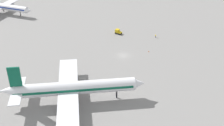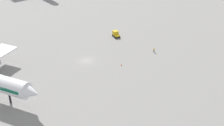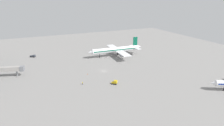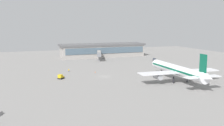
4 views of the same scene
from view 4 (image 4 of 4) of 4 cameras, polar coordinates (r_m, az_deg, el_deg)
ground at (r=131.12m, az=-1.73°, el=-3.06°), size 288.00×288.00×0.00m
terminal_building at (r=211.24m, az=-2.17°, el=2.96°), size 70.93×19.55×10.88m
airplane_at_gate at (r=122.41m, az=14.58°, el=-1.58°), size 39.73×49.55×15.08m
pushback_tractor at (r=191.33m, az=9.55°, el=0.86°), size 4.15×4.67×1.90m
baggage_tug at (r=127.42m, az=-11.52°, el=-3.05°), size 3.69×3.72×2.30m
ground_crew_worker at (r=145.56m, az=-9.73°, el=-1.66°), size 0.56×0.47×1.67m
jet_bridge at (r=189.64m, az=-2.96°, el=2.17°), size 8.42×19.23×6.74m
safety_cone_near_gate at (r=141.94m, az=-3.82°, el=-2.04°), size 0.44×0.44×0.60m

